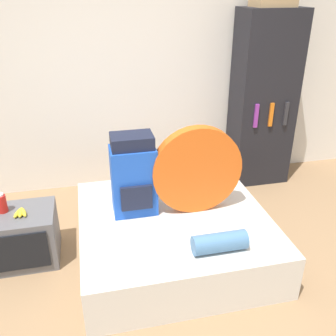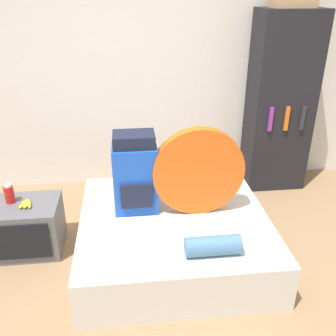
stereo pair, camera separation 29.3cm
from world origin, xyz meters
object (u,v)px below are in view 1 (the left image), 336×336
object	(u,v)px
canister	(2,203)
sleeping_roll	(220,242)
television	(23,236)
bookshelf	(263,100)
tent_bag	(197,170)
backpack	(134,176)

from	to	relation	value
canister	sleeping_roll	bearing A→B (deg)	-26.37
television	canister	xyz separation A→B (m)	(-0.12, 0.06, 0.31)
sleeping_roll	bookshelf	xyz separation A→B (m)	(1.10, 1.70, 0.50)
tent_bag	sleeping_roll	world-z (taller)	tent_bag
television	canister	distance (m)	0.34
sleeping_roll	television	size ratio (longest dim) A/B	0.72
canister	bookshelf	xyz separation A→B (m)	(2.69, 0.91, 0.43)
tent_bag	canister	world-z (taller)	tent_bag
tent_bag	canister	bearing A→B (deg)	172.29
backpack	canister	distance (m)	1.09
sleeping_roll	television	distance (m)	1.66
bookshelf	backpack	bearing A→B (deg)	-147.41
tent_bag	television	distance (m)	1.56
sleeping_roll	television	world-z (taller)	sleeping_roll
backpack	tent_bag	xyz separation A→B (m)	(0.51, -0.10, 0.04)
bookshelf	canister	bearing A→B (deg)	-161.20
backpack	sleeping_roll	world-z (taller)	backpack
bookshelf	television	bearing A→B (deg)	-159.23
backpack	sleeping_roll	bearing A→B (deg)	-52.22
tent_bag	sleeping_roll	size ratio (longest dim) A/B	1.88
backpack	canister	bearing A→B (deg)	173.68
backpack	television	world-z (taller)	backpack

